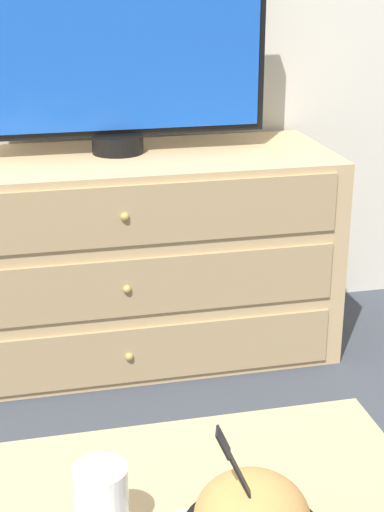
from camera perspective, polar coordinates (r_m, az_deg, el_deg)
The scene contains 4 objects.
ground_plane at distance 2.80m, azimuth -8.84°, elevation -4.52°, with size 12.00×12.00×0.00m, color #383D47.
dresser at distance 2.43m, azimuth -5.60°, elevation -0.16°, with size 1.33×0.51×0.64m.
tv at distance 2.34m, azimuth -5.67°, elevation 14.78°, with size 0.90×0.15×0.59m.
drink_cup at distance 1.06m, azimuth -6.57°, elevation -17.97°, with size 0.07×0.07×0.12m.
Camera 1 is at (-0.14, -2.53, 1.18)m, focal length 55.00 mm.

